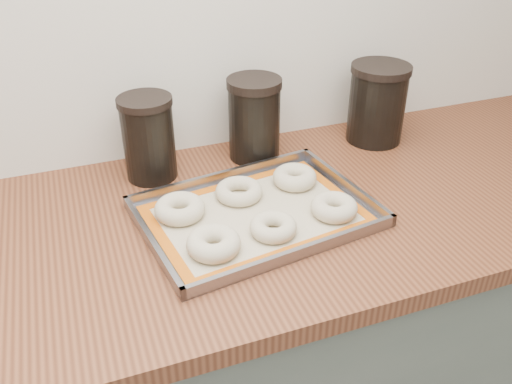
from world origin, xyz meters
name	(u,v)px	position (x,y,z in m)	size (l,w,h in m)	color
cabinet	(312,345)	(0.00, 1.68, 0.43)	(3.00, 0.65, 0.86)	#596156
countertop	(323,204)	(0.00, 1.68, 0.88)	(3.06, 0.68, 0.04)	brown
baking_tray	(256,214)	(-0.17, 1.65, 0.91)	(0.50, 0.39, 0.03)	gray
baking_mat	(256,215)	(-0.17, 1.65, 0.90)	(0.46, 0.35, 0.00)	#C6B793
bagel_front_left	(214,243)	(-0.28, 1.56, 0.92)	(0.10, 0.10, 0.04)	beige
bagel_front_mid	(273,227)	(-0.16, 1.58, 0.92)	(0.09, 0.09, 0.03)	beige
bagel_front_right	(334,207)	(-0.02, 1.60, 0.92)	(0.10, 0.10, 0.04)	beige
bagel_back_left	(180,209)	(-0.31, 1.70, 0.92)	(0.10, 0.10, 0.04)	beige
bagel_back_mid	(239,191)	(-0.18, 1.73, 0.92)	(0.10, 0.10, 0.03)	beige
bagel_back_right	(295,177)	(-0.04, 1.74, 0.92)	(0.10, 0.10, 0.04)	beige
canister_left	(149,138)	(-0.33, 1.89, 1.00)	(0.12, 0.12, 0.19)	black
canister_mid	(254,119)	(-0.08, 1.90, 1.00)	(0.13, 0.13, 0.20)	black
canister_right	(377,103)	(0.25, 1.88, 1.00)	(0.15, 0.15, 0.20)	black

